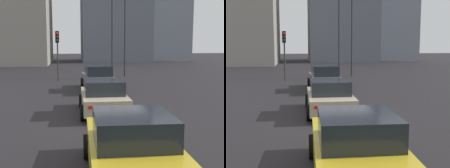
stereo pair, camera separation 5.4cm
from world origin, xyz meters
The scene contains 11 objects.
ground_plane centered at (0.00, 0.00, -0.10)m, with size 160.00×160.00×0.20m, color black.
car_grey_lead centered at (8.10, -0.24, 0.77)m, with size 4.81×2.14×1.60m.
car_beige_second centered at (1.32, 0.14, 0.71)m, with size 4.09×2.08×1.47m.
car_yellow_third centered at (-5.18, 0.22, 0.74)m, with size 4.17×2.18×1.52m.
traffic_light_near_left centered at (13.03, 2.53, 2.86)m, with size 0.32×0.30×3.97m.
traffic_light_near_right centered at (24.47, 2.98, 3.18)m, with size 0.32×0.29×4.44m.
street_lamp_kerbside centered at (14.71, -2.09, 5.03)m, with size 0.56×0.36×8.70m.
street_lamp_far centered at (15.90, -3.42, 5.07)m, with size 0.56×0.36×8.79m.
building_facade_left centered at (43.09, -14.00, 6.26)m, with size 9.96×10.17×12.51m, color gray.
building_facade_center centered at (40.95, -6.00, 7.92)m, with size 11.27×11.11×15.84m, color slate.
building_facade_right centered at (36.05, 10.00, 6.95)m, with size 14.03×10.97×13.91m, color gray.
Camera 1 is at (-11.57, 1.52, 3.01)m, focal length 48.77 mm.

